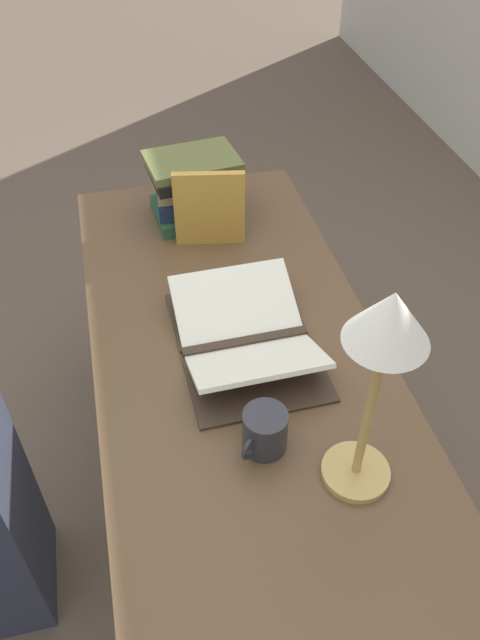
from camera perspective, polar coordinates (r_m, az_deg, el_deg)
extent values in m
plane|color=brown|center=(2.13, -0.29, -16.07)|extent=(12.00, 12.00, 0.00)
cube|color=brown|center=(1.55, -0.38, -2.36)|extent=(1.54, 0.70, 0.03)
cube|color=brown|center=(2.31, -11.70, 2.51)|extent=(0.06, 0.06, 0.70)
cube|color=brown|center=(2.37, 2.81, 4.74)|extent=(0.06, 0.06, 0.70)
cube|color=#38281E|center=(1.52, 0.49, -2.06)|extent=(0.03, 0.31, 0.02)
cube|color=#38281E|center=(1.61, -0.60, 0.71)|extent=(0.22, 0.32, 0.01)
cube|color=#38281E|center=(1.45, 1.70, -5.49)|extent=(0.22, 0.32, 0.01)
cube|color=silver|center=(1.57, -0.47, 1.53)|extent=(0.19, 0.31, 0.10)
cube|color=silver|center=(1.42, 1.57, -3.86)|extent=(0.19, 0.31, 0.10)
cube|color=#234C2D|center=(1.95, -4.21, 9.93)|extent=(0.21, 0.25, 0.04)
cube|color=#1E284C|center=(1.93, -4.28, 11.09)|extent=(0.18, 0.23, 0.05)
cube|color=tan|center=(1.90, -4.37, 12.41)|extent=(0.18, 0.23, 0.05)
cube|color=black|center=(1.88, -4.44, 13.51)|extent=(0.22, 0.26, 0.03)
cube|color=brown|center=(1.87, -4.48, 14.29)|extent=(0.21, 0.28, 0.02)
cube|color=#BC8933|center=(1.79, -2.81, 10.12)|extent=(0.06, 0.20, 0.23)
cylinder|color=tan|center=(1.31, 10.51, -13.48)|extent=(0.14, 0.14, 0.02)
cylinder|color=tan|center=(1.16, 11.70, -8.26)|extent=(0.02, 0.02, 0.37)
cone|color=silver|center=(0.99, 13.59, 0.23)|extent=(0.14, 0.14, 0.10)
cylinder|color=#28282D|center=(1.30, 2.29, -10.07)|extent=(0.09, 0.09, 0.10)
torus|color=#28282D|center=(1.27, 0.92, -11.59)|extent=(0.04, 0.05, 0.05)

